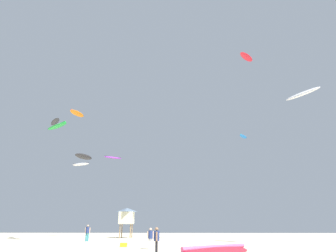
# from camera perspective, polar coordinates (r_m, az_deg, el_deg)

# --- Properties ---
(person_foreground) EXTENTS (0.36, 0.53, 1.61)m
(person_foreground) POSITION_cam_1_polar(r_m,az_deg,el_deg) (19.37, -2.28, -21.38)
(person_foreground) COLOR black
(person_foreground) RESTS_ON ground
(person_midground) EXTENTS (0.59, 0.40, 1.79)m
(person_midground) POSITION_cam_1_polar(r_m,az_deg,el_deg) (36.35, -15.66, -19.49)
(person_midground) COLOR teal
(person_midground) RESTS_ON ground
(person_left) EXTENTS (0.50, 0.35, 1.54)m
(person_left) POSITION_cam_1_polar(r_m,az_deg,el_deg) (23.77, -3.51, -21.03)
(person_left) COLOR silver
(person_left) RESTS_ON ground
(kite_grounded_near) EXTENTS (5.13, 4.68, 0.68)m
(kite_grounded_near) POSITION_cam_1_polar(r_m,az_deg,el_deg) (18.00, 9.37, -23.34)
(kite_grounded_near) COLOR red
(kite_grounded_near) RESTS_ON ground
(lifeguard_tower) EXTENTS (2.30, 2.30, 4.15)m
(lifeguard_tower) POSITION_cam_1_polar(r_m,az_deg,el_deg) (44.52, -8.19, -17.18)
(lifeguard_tower) COLOR #8C704C
(lifeguard_tower) RESTS_ON ground
(cooler_box) EXTENTS (0.56, 0.36, 0.32)m
(cooler_box) POSITION_cam_1_polar(r_m,az_deg,el_deg) (26.47, -8.79, -22.26)
(cooler_box) COLOR yellow
(cooler_box) RESTS_ON ground
(gear_bag) EXTENTS (0.56, 0.36, 0.32)m
(gear_bag) POSITION_cam_1_polar(r_m,az_deg,el_deg) (20.20, -14.33, -22.97)
(gear_bag) COLOR white
(gear_bag) RESTS_ON ground
(kite_aloft_0) EXTENTS (2.49, 3.81, 0.93)m
(kite_aloft_0) POSITION_cam_1_polar(r_m,az_deg,el_deg) (48.10, -16.36, -5.83)
(kite_aloft_0) COLOR #2D2D33
(kite_aloft_1) EXTENTS (3.13, 2.42, 0.51)m
(kite_aloft_1) POSITION_cam_1_polar(r_m,az_deg,el_deg) (51.05, -10.87, -6.15)
(kite_aloft_1) COLOR purple
(kite_aloft_2) EXTENTS (3.73, 2.46, 0.45)m
(kite_aloft_2) POSITION_cam_1_polar(r_m,az_deg,el_deg) (52.76, -16.91, -7.26)
(kite_aloft_2) COLOR white
(kite_aloft_3) EXTENTS (3.23, 3.76, 0.88)m
(kite_aloft_3) POSITION_cam_1_polar(r_m,az_deg,el_deg) (33.45, 25.08, 5.80)
(kite_aloft_3) COLOR white
(kite_aloft_4) EXTENTS (2.72, 3.51, 0.62)m
(kite_aloft_4) POSITION_cam_1_polar(r_m,az_deg,el_deg) (43.74, -21.46, 0.78)
(kite_aloft_4) COLOR #2D2D33
(kite_aloft_5) EXTENTS (3.94, 3.46, 0.71)m
(kite_aloft_5) POSITION_cam_1_polar(r_m,az_deg,el_deg) (38.69, -21.14, -0.04)
(kite_aloft_5) COLOR green
(kite_aloft_6) EXTENTS (2.04, 2.64, 0.33)m
(kite_aloft_6) POSITION_cam_1_polar(r_m,az_deg,el_deg) (50.42, 14.69, -2.03)
(kite_aloft_6) COLOR blue
(kite_aloft_7) EXTENTS (1.98, 3.28, 0.74)m
(kite_aloft_7) POSITION_cam_1_polar(r_m,az_deg,el_deg) (49.12, -17.56, 2.39)
(kite_aloft_7) COLOR orange
(kite_aloft_8) EXTENTS (2.54, 2.67, 0.58)m
(kite_aloft_8) POSITION_cam_1_polar(r_m,az_deg,el_deg) (40.53, 15.26, 13.06)
(kite_aloft_8) COLOR red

